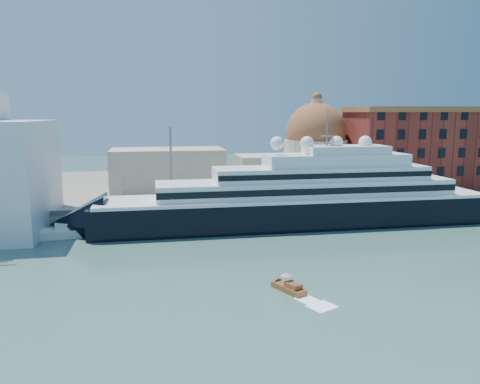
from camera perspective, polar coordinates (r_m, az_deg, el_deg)
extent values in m
plane|color=#355C54|center=(77.27, 7.97, -8.17)|extent=(400.00, 400.00, 0.00)
cube|color=gray|center=(108.68, 2.32, -2.21)|extent=(180.00, 10.00, 2.50)
cube|color=slate|center=(148.35, -1.20, 0.86)|extent=(260.00, 72.00, 2.00)
cube|color=slate|center=(104.02, 2.87, -1.71)|extent=(180.00, 0.10, 1.20)
cube|color=black|center=(99.45, 6.80, -2.73)|extent=(83.65, 12.87, 6.97)
cone|color=black|center=(96.21, -19.13, -3.62)|extent=(10.72, 12.87, 12.87)
cube|color=black|center=(118.71, 26.47, -1.78)|extent=(6.43, 11.80, 6.43)
cube|color=white|center=(98.73, 6.84, -0.60)|extent=(81.51, 13.08, 0.64)
cube|color=white|center=(99.07, 8.05, 0.54)|extent=(62.20, 10.72, 3.22)
cube|color=black|center=(94.07, 9.08, 0.04)|extent=(62.20, 0.15, 1.29)
cube|color=white|center=(99.72, 9.84, 2.30)|extent=(45.04, 9.65, 2.79)
cube|color=white|center=(100.58, 11.61, 3.84)|extent=(30.03, 8.58, 2.57)
cube|color=white|center=(101.23, 12.78, 5.05)|extent=(17.16, 7.51, 1.72)
cylinder|color=slate|center=(99.37, 10.58, 7.65)|extent=(0.32, 0.32, 7.51)
sphere|color=white|center=(96.19, 4.52, 5.93)|extent=(2.79, 2.79, 2.79)
sphere|color=white|center=(98.06, 8.18, 5.93)|extent=(2.79, 2.79, 2.79)
sphere|color=white|center=(100.30, 11.68, 5.91)|extent=(2.79, 2.79, 2.79)
sphere|color=white|center=(102.90, 15.02, 5.87)|extent=(2.79, 2.79, 2.79)
cube|color=white|center=(96.22, -21.58, -4.80)|extent=(13.76, 6.54, 1.76)
cube|color=white|center=(95.84, -20.32, -3.90)|extent=(4.80, 3.45, 1.32)
cube|color=brown|center=(63.90, 5.94, -11.68)|extent=(3.85, 5.57, 0.89)
cube|color=brown|center=(63.02, 6.50, -11.26)|extent=(2.22, 2.61, 0.71)
cylinder|color=slate|center=(63.82, 5.69, -10.64)|extent=(0.05, 0.05, 1.42)
cone|color=red|center=(63.55, 5.70, -9.96)|extent=(1.60, 1.60, 0.35)
cube|color=maroon|center=(143.74, 21.38, 4.75)|extent=(42.00, 18.00, 22.00)
cube|color=brown|center=(143.37, 21.66, 9.33)|extent=(43.00, 19.00, 1.50)
cylinder|color=beige|center=(136.42, 9.14, 3.37)|extent=(18.00, 18.00, 14.00)
sphere|color=brown|center=(135.77, 9.24, 7.15)|extent=(17.00, 17.00, 17.00)
cylinder|color=beige|center=(135.69, 9.33, 10.53)|extent=(3.00, 3.00, 3.00)
cube|color=beige|center=(130.69, 3.61, 2.32)|extent=(18.00, 14.00, 10.00)
cube|color=beige|center=(128.69, -8.80, 2.57)|extent=(30.00, 16.00, 12.00)
cylinder|color=slate|center=(102.31, -13.89, -0.24)|extent=(0.24, 0.24, 8.00)
cube|color=slate|center=(101.71, -13.98, 2.04)|extent=(0.80, 0.30, 0.25)
cylinder|color=slate|center=(104.85, 2.70, 0.27)|extent=(0.24, 0.24, 8.00)
cube|color=slate|center=(104.26, 2.72, 2.49)|extent=(0.80, 0.30, 0.25)
cylinder|color=slate|center=(115.40, 17.36, 0.69)|extent=(0.24, 0.24, 8.00)
cube|color=slate|center=(114.88, 17.46, 2.71)|extent=(0.80, 0.30, 0.25)
cylinder|color=slate|center=(103.47, -8.40, 2.85)|extent=(0.50, 0.50, 18.00)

